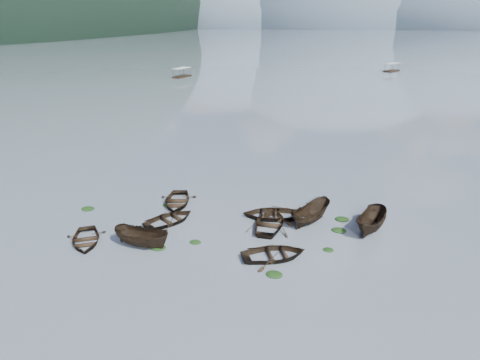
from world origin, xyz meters
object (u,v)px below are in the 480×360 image
(pontoon_left, at_px, (182,77))
(pontoon_centre, at_px, (391,71))
(rowboat_3, at_px, (270,226))
(rowboat_0, at_px, (86,242))

(pontoon_left, height_order, pontoon_centre, pontoon_left)
(rowboat_3, relative_size, pontoon_left, 0.75)
(rowboat_0, xyz_separation_m, pontoon_centre, (25.58, 121.99, 0.00))
(rowboat_3, xyz_separation_m, pontoon_left, (-44.61, 83.68, 0.00))
(pontoon_left, bearing_deg, pontoon_centre, 37.07)
(rowboat_0, distance_m, pontoon_left, 95.79)
(pontoon_left, bearing_deg, rowboat_3, -53.71)
(rowboat_3, relative_size, pontoon_centre, 0.77)
(rowboat_0, relative_size, rowboat_3, 0.87)
(rowboat_3, height_order, pontoon_left, pontoon_left)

